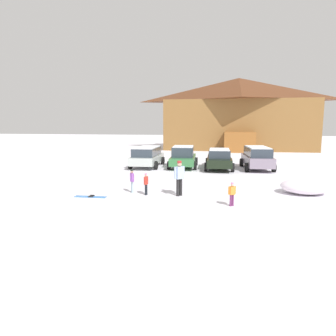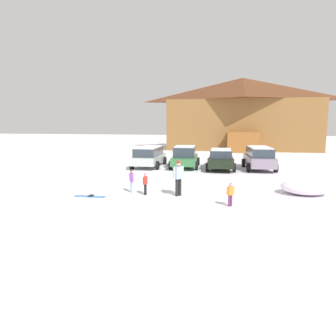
# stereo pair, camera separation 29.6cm
# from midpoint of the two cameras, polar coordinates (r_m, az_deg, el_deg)

# --- Properties ---
(ground) EXTENTS (160.00, 160.00, 0.00)m
(ground) POSITION_cam_midpoint_polar(r_m,az_deg,el_deg) (10.10, -4.53, -11.19)
(ground) COLOR white
(ski_lodge) EXTENTS (19.51, 11.29, 9.38)m
(ski_lodge) POSITION_cam_midpoint_polar(r_m,az_deg,el_deg) (41.94, 12.96, 10.11)
(ski_lodge) COLOR brown
(ski_lodge) RESTS_ON ground
(parked_silver_wagon) EXTENTS (2.27, 4.78, 1.58)m
(parked_silver_wagon) POSITION_cam_midpoint_polar(r_m,az_deg,el_deg) (23.78, -4.34, 2.32)
(parked_silver_wagon) COLOR #B7C0BB
(parked_silver_wagon) RESTS_ON ground
(parked_green_coupe) EXTENTS (2.37, 4.48, 1.68)m
(parked_green_coupe) POSITION_cam_midpoint_polar(r_m,az_deg,el_deg) (23.38, 2.57, 2.18)
(parked_green_coupe) COLOR #34723E
(parked_green_coupe) RESTS_ON ground
(parked_black_sedan) EXTENTS (2.20, 4.83, 1.52)m
(parked_black_sedan) POSITION_cam_midpoint_polar(r_m,az_deg,el_deg) (22.88, 9.35, 1.79)
(parked_black_sedan) COLOR black
(parked_black_sedan) RESTS_ON ground
(parked_grey_wagon) EXTENTS (2.37, 4.53, 1.69)m
(parked_grey_wagon) POSITION_cam_midpoint_polar(r_m,az_deg,el_deg) (23.33, 16.26, 2.01)
(parked_grey_wagon) COLOR gray
(parked_grey_wagon) RESTS_ON ground
(skier_child_in_red_jacket) EXTENTS (0.16, 0.39, 1.05)m
(skier_child_in_red_jacket) POSITION_cam_midpoint_polar(r_m,az_deg,el_deg) (14.37, -4.79, -2.81)
(skier_child_in_red_jacket) COLOR black
(skier_child_in_red_jacket) RESTS_ON ground
(skier_adult_in_blue_parka) EXTENTS (0.44, 0.50, 1.67)m
(skier_adult_in_blue_parka) POSITION_cam_midpoint_polar(r_m,az_deg,el_deg) (14.08, 1.57, -1.57)
(skier_adult_in_blue_parka) COLOR black
(skier_adult_in_blue_parka) RESTS_ON ground
(skier_child_in_orange_jacket) EXTENTS (0.32, 0.25, 0.99)m
(skier_child_in_orange_jacket) POSITION_cam_midpoint_polar(r_m,az_deg,el_deg) (12.64, 11.43, -4.66)
(skier_child_in_orange_jacket) COLOR #713162
(skier_child_in_orange_jacket) RESTS_ON ground
(skier_child_in_purple_jacket) EXTENTS (0.28, 0.39, 1.16)m
(skier_child_in_purple_jacket) POSITION_cam_midpoint_polar(r_m,az_deg,el_deg) (14.87, -7.43, -2.21)
(skier_child_in_purple_jacket) COLOR #9BB5C4
(skier_child_in_purple_jacket) RESTS_ON ground
(pair_of_skis) EXTENTS (1.52, 0.35, 0.08)m
(pair_of_skis) POSITION_cam_midpoint_polar(r_m,az_deg,el_deg) (14.50, -15.08, -5.28)
(pair_of_skis) COLOR blue
(pair_of_skis) RESTS_ON ground
(plowed_snow_pile) EXTENTS (2.28, 1.82, 0.72)m
(plowed_snow_pile) POSITION_cam_midpoint_polar(r_m,az_deg,el_deg) (15.98, 24.14, -3.23)
(plowed_snow_pile) COLOR white
(plowed_snow_pile) RESTS_ON ground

